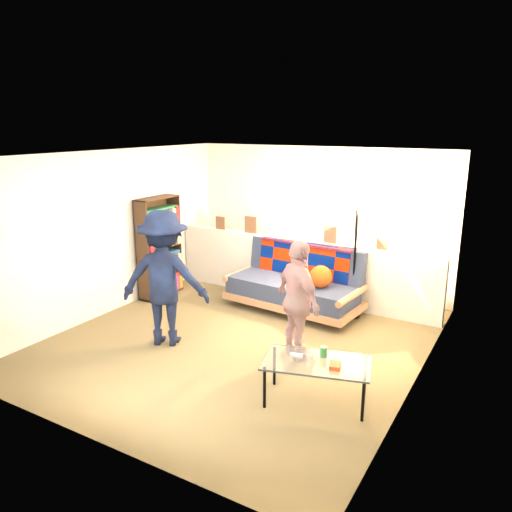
{
  "coord_description": "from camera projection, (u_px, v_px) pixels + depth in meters",
  "views": [
    {
      "loc": [
        3.22,
        -5.16,
        2.78
      ],
      "look_at": [
        0.0,
        0.4,
        1.05
      ],
      "focal_mm": 35.0,
      "sensor_mm": 36.0,
      "label": 1
    }
  ],
  "objects": [
    {
      "name": "ground",
      "position": [
        241.0,
        339.0,
        6.59
      ],
      "size": [
        5.0,
        5.0,
        0.0
      ],
      "primitive_type": "plane",
      "color": "brown",
      "rests_on": "ground"
    },
    {
      "name": "room_shell",
      "position": [
        259.0,
        209.0,
        6.55
      ],
      "size": [
        4.6,
        5.05,
        2.45
      ],
      "color": "silver",
      "rests_on": "ground"
    },
    {
      "name": "half_wall_ledge",
      "position": [
        300.0,
        269.0,
        7.96
      ],
      "size": [
        4.45,
        0.15,
        1.0
      ],
      "primitive_type": "cube",
      "color": "silver",
      "rests_on": "ground"
    },
    {
      "name": "ledge_decor",
      "position": [
        287.0,
        227.0,
        7.88
      ],
      "size": [
        2.97,
        0.02,
        0.45
      ],
      "color": "brown",
      "rests_on": "half_wall_ledge"
    },
    {
      "name": "futon_sofa",
      "position": [
        297.0,
        283.0,
        7.57
      ],
      "size": [
        2.12,
        1.15,
        0.88
      ],
      "color": "#A87652",
      "rests_on": "ground"
    },
    {
      "name": "bookshelf",
      "position": [
        159.0,
        250.0,
        8.11
      ],
      "size": [
        0.27,
        0.81,
        1.63
      ],
      "color": "#321E10",
      "rests_on": "ground"
    },
    {
      "name": "coffee_table",
      "position": [
        317.0,
        364.0,
        5.02
      ],
      "size": [
        1.19,
        0.86,
        0.56
      ],
      "color": "black",
      "rests_on": "ground"
    },
    {
      "name": "floor_lamp",
      "position": [
        357.0,
        238.0,
        7.09
      ],
      "size": [
        0.37,
        0.29,
        1.66
      ],
      "color": "black",
      "rests_on": "ground"
    },
    {
      "name": "person_left",
      "position": [
        164.0,
        278.0,
        6.3
      ],
      "size": [
        1.29,
        1.04,
        1.74
      ],
      "primitive_type": "imported",
      "rotation": [
        0.0,
        0.0,
        3.55
      ],
      "color": "black",
      "rests_on": "ground"
    },
    {
      "name": "person_right",
      "position": [
        298.0,
        301.0,
        5.89
      ],
      "size": [
        0.91,
        0.79,
        1.47
      ],
      "primitive_type": "imported",
      "rotation": [
        0.0,
        0.0,
        2.53
      ],
      "color": "pink",
      "rests_on": "ground"
    }
  ]
}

